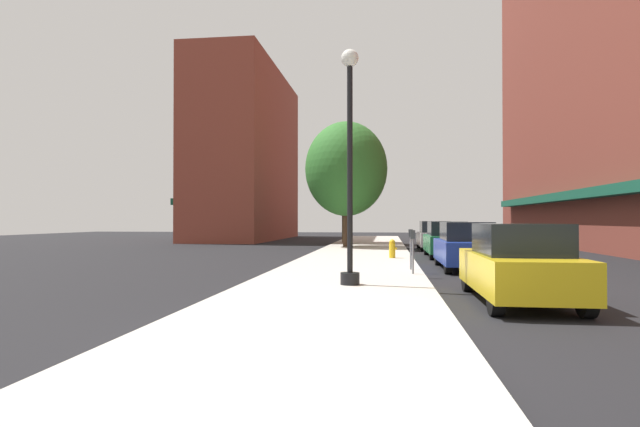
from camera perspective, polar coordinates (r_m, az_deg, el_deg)
name	(u,v)px	position (r m, az deg, el deg)	size (l,w,h in m)	color
ground_plane	(444,256)	(25.40, 13.61, -4.61)	(90.00, 90.00, 0.00)	black
sidewalk_slab	(361,253)	(26.28, 4.64, -4.36)	(4.80, 50.00, 0.12)	#B7B2A8
building_far_background	(247,156)	(46.21, -8.12, 6.34)	(6.80, 18.00, 14.83)	brown
lamppost	(350,161)	(12.88, 3.35, 5.82)	(0.48, 0.48, 5.90)	black
fire_hydrant	(392,248)	(21.95, 8.06, -3.88)	(0.33, 0.26, 0.79)	gold
parking_meter_near	(413,246)	(15.57, 10.31, -3.60)	(0.14, 0.09, 1.31)	slate
parking_meter_far	(411,244)	(16.92, 10.07, -3.37)	(0.14, 0.09, 1.31)	slate
tree_near	(346,169)	(30.94, 2.93, 4.97)	(4.94, 4.94, 7.53)	#422D1E
tree_mid	(345,173)	(36.29, 2.78, 4.53)	(4.67, 4.67, 7.62)	#4C3823
car_yellow	(518,264)	(11.52, 21.21, -5.29)	(1.80, 4.30, 1.66)	black
car_blue	(466,246)	(18.54, 15.91, -3.55)	(1.80, 4.30, 1.66)	black
car_green	(446,240)	(24.23, 13.90, -2.88)	(1.80, 4.30, 1.66)	black
car_silver	(434,236)	(30.01, 12.64, -2.46)	(1.80, 4.30, 1.66)	black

